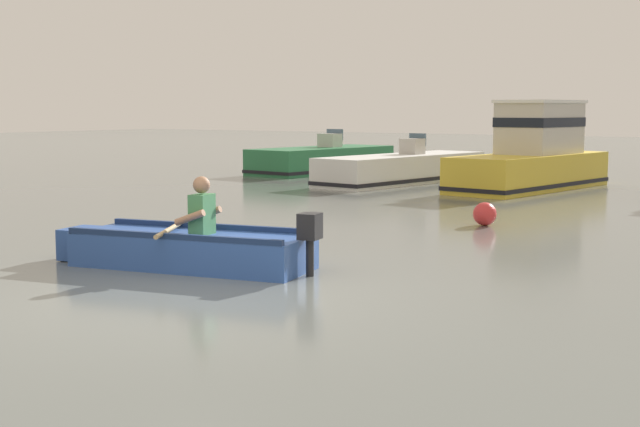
% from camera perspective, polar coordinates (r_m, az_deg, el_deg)
% --- Properties ---
extents(ground_plane, '(120.00, 120.00, 0.00)m').
position_cam_1_polar(ground_plane, '(9.63, -8.52, -5.53)').
color(ground_plane, slate).
extents(rowboat_with_person, '(3.71, 1.82, 1.19)m').
position_cam_1_polar(rowboat_with_person, '(11.56, -8.58, -2.21)').
color(rowboat_with_person, '#2D519E').
rests_on(rowboat_with_person, ground).
extents(moored_boat_green, '(2.48, 5.51, 1.40)m').
position_cam_1_polar(moored_boat_green, '(28.45, 0.14, 3.45)').
color(moored_boat_green, '#287042').
rests_on(moored_boat_green, ground).
extents(moored_boat_white, '(2.39, 6.19, 1.36)m').
position_cam_1_polar(moored_boat_white, '(24.62, 5.38, 2.86)').
color(moored_boat_white, white).
rests_on(moored_boat_white, ground).
extents(moored_boat_yellow, '(2.53, 5.70, 2.28)m').
position_cam_1_polar(moored_boat_yellow, '(23.23, 13.64, 3.61)').
color(moored_boat_yellow, gold).
rests_on(moored_boat_yellow, ground).
extents(mooring_buoy, '(0.41, 0.41, 0.41)m').
position_cam_1_polar(mooring_buoy, '(15.75, 10.63, -0.03)').
color(mooring_buoy, red).
rests_on(mooring_buoy, ground).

